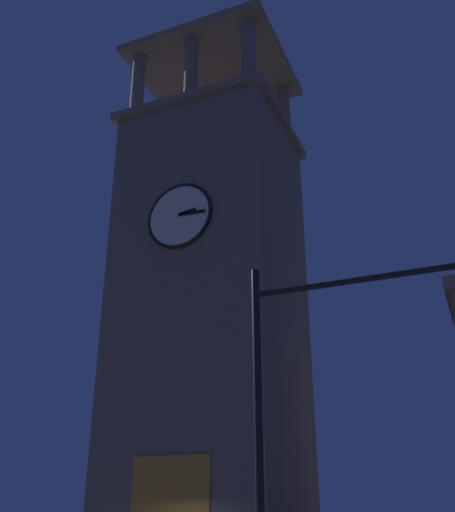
% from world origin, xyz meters
% --- Properties ---
extents(clocktower, '(8.04, 7.31, 27.27)m').
position_xyz_m(clocktower, '(1.03, -5.28, 10.75)').
color(clocktower, '#75665B').
rests_on(clocktower, ground_plane).
extents(traffic_signal_mid, '(4.56, 0.41, 6.49)m').
position_xyz_m(traffic_signal_mid, '(-7.54, 8.00, 4.32)').
color(traffic_signal_mid, black).
rests_on(traffic_signal_mid, ground_plane).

